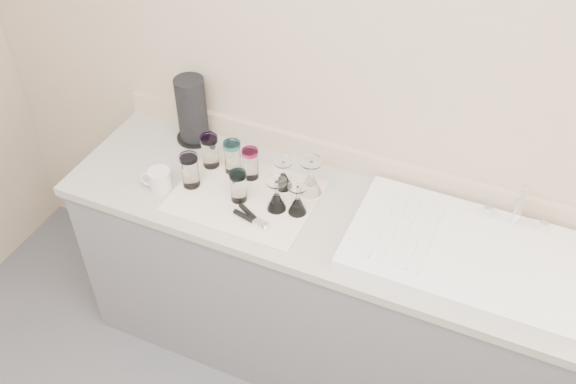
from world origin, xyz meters
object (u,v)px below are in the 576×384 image
at_px(tumbler_cyan, 233,157).
at_px(tumbler_teal, 210,151).
at_px(paper_towel_roll, 192,111).
at_px(goblet_front_left, 276,199).
at_px(tumbler_magenta, 190,170).
at_px(goblet_back_right, 311,182).
at_px(can_opener, 252,218).
at_px(white_mug, 159,180).
at_px(goblet_back_left, 283,178).
at_px(tumbler_lavender, 238,186).
at_px(sink_unit, 464,250).
at_px(tumbler_purple, 250,163).
at_px(goblet_front_right, 297,203).

bearing_deg(tumbler_cyan, tumbler_teal, -178.76).
bearing_deg(tumbler_teal, paper_towel_roll, 138.77).
distance_m(goblet_front_left, paper_towel_roll, 0.59).
relative_size(tumbler_cyan, tumbler_magenta, 0.97).
xyz_separation_m(tumbler_cyan, paper_towel_roll, (-0.26, 0.14, 0.07)).
height_order(goblet_back_right, can_opener, goblet_back_right).
relative_size(goblet_front_left, white_mug, 1.02).
bearing_deg(white_mug, goblet_front_left, 9.34).
xyz_separation_m(goblet_back_left, can_opener, (-0.03, -0.22, -0.03)).
relative_size(tumbler_teal, tumbler_lavender, 1.07).
xyz_separation_m(goblet_back_right, paper_towel_roll, (-0.60, 0.13, 0.08)).
height_order(sink_unit, goblet_front_left, sink_unit).
height_order(tumbler_teal, goblet_front_left, tumbler_teal).
height_order(tumbler_purple, white_mug, tumbler_purple).
bearing_deg(tumbler_lavender, can_opener, -40.87).
relative_size(goblet_front_right, paper_towel_roll, 0.44).
xyz_separation_m(tumbler_purple, can_opener, (0.12, -0.23, -0.06)).
height_order(tumbler_purple, tumbler_magenta, tumbler_magenta).
bearing_deg(goblet_back_right, tumbler_purple, -177.57).
distance_m(tumbler_cyan, can_opener, 0.31).
xyz_separation_m(tumbler_purple, goblet_front_left, (0.17, -0.13, -0.02)).
bearing_deg(tumbler_purple, tumbler_magenta, -144.18).
relative_size(white_mug, paper_towel_roll, 0.45).
bearing_deg(goblet_front_left, sink_unit, 4.96).
relative_size(tumbler_teal, tumbler_purple, 1.07).
xyz_separation_m(goblet_front_left, white_mug, (-0.48, -0.08, -0.01)).
bearing_deg(tumbler_purple, can_opener, -62.67).
height_order(tumbler_magenta, paper_towel_roll, paper_towel_roll).
bearing_deg(tumbler_cyan, tumbler_purple, -1.88).
xyz_separation_m(sink_unit, can_opener, (-0.77, -0.16, -0.00)).
bearing_deg(tumbler_magenta, goblet_front_right, 3.44).
xyz_separation_m(tumbler_teal, paper_towel_roll, (-0.16, 0.14, 0.07)).
relative_size(tumbler_magenta, goblet_back_right, 0.93).
bearing_deg(goblet_front_left, tumbler_lavender, -175.07).
xyz_separation_m(tumbler_purple, goblet_front_right, (0.25, -0.11, -0.02)).
xyz_separation_m(tumbler_cyan, goblet_front_left, (0.26, -0.13, -0.03)).
distance_m(tumbler_lavender, white_mug, 0.33).
bearing_deg(tumbler_cyan, paper_towel_roll, 152.30).
xyz_separation_m(sink_unit, tumbler_purple, (-0.88, 0.07, 0.06)).
bearing_deg(goblet_back_right, goblet_front_left, -120.87).
bearing_deg(goblet_back_right, tumbler_magenta, -161.40).
distance_m(tumbler_lavender, paper_towel_roll, 0.46).
xyz_separation_m(tumbler_lavender, goblet_front_left, (0.15, 0.01, -0.02)).
xyz_separation_m(tumbler_lavender, paper_towel_roll, (-0.36, 0.28, 0.07)).
relative_size(goblet_back_right, paper_towel_roll, 0.53).
bearing_deg(white_mug, goblet_front_right, 9.40).
bearing_deg(tumbler_teal, can_opener, -37.06).
height_order(tumbler_lavender, white_mug, tumbler_lavender).
xyz_separation_m(tumbler_purple, tumbler_magenta, (-0.20, -0.14, 0.01)).
height_order(tumbler_purple, tumbler_lavender, same).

